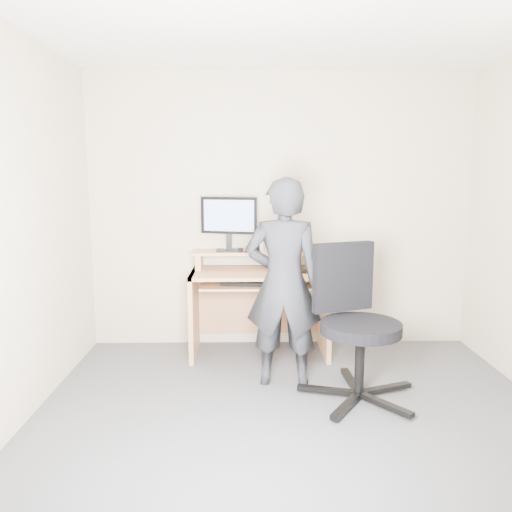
{
  "coord_description": "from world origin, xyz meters",
  "views": [
    {
      "loc": [
        -0.31,
        -2.85,
        1.58
      ],
      "look_at": [
        -0.24,
        1.05,
        0.95
      ],
      "focal_mm": 35.0,
      "sensor_mm": 36.0,
      "label": 1
    }
  ],
  "objects_px": {
    "desk": "(259,292)",
    "monitor": "(229,219)",
    "person": "(283,283)",
    "office_chair": "(354,317)"
  },
  "relations": [
    {
      "from": "office_chair",
      "to": "monitor",
      "type": "bearing_deg",
      "value": 112.01
    },
    {
      "from": "monitor",
      "to": "person",
      "type": "xyz_separation_m",
      "value": [
        0.43,
        -0.79,
        -0.41
      ]
    },
    {
      "from": "desk",
      "to": "person",
      "type": "relative_size",
      "value": 0.76
    },
    {
      "from": "person",
      "to": "office_chair",
      "type": "bearing_deg",
      "value": 162.83
    },
    {
      "from": "desk",
      "to": "monitor",
      "type": "xyz_separation_m",
      "value": [
        -0.27,
        0.04,
        0.65
      ]
    },
    {
      "from": "desk",
      "to": "monitor",
      "type": "distance_m",
      "value": 0.71
    },
    {
      "from": "monitor",
      "to": "person",
      "type": "distance_m",
      "value": 0.99
    },
    {
      "from": "monitor",
      "to": "office_chair",
      "type": "relative_size",
      "value": 0.47
    },
    {
      "from": "desk",
      "to": "person",
      "type": "xyz_separation_m",
      "value": [
        0.16,
        -0.74,
        0.24
      ]
    },
    {
      "from": "desk",
      "to": "office_chair",
      "type": "distance_m",
      "value": 1.16
    }
  ]
}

